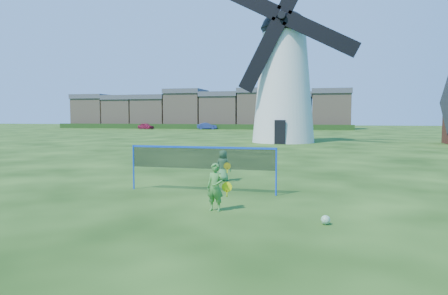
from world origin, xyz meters
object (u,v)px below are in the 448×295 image
(car_left, at_px, (146,126))
(player_girl, at_px, (215,187))
(windmill, at_px, (284,77))
(play_ball, at_px, (326,220))
(car_right, at_px, (207,126))
(badminton_net, at_px, (202,159))
(player_boy, at_px, (223,166))

(car_left, bearing_deg, player_girl, -131.64)
(windmill, height_order, car_left, windmill)
(play_ball, bearing_deg, car_right, 108.43)
(play_ball, height_order, car_right, car_right)
(player_girl, distance_m, car_left, 71.88)
(car_right, bearing_deg, car_left, 85.49)
(player_girl, bearing_deg, badminton_net, 123.00)
(player_boy, bearing_deg, player_girl, 111.30)
(windmill, xyz_separation_m, car_left, (-30.53, 34.59, -5.79))
(badminton_net, distance_m, play_ball, 5.30)
(windmill, distance_m, car_left, 46.49)
(player_boy, height_order, car_right, car_right)
(windmill, bearing_deg, player_boy, -89.84)
(player_girl, xyz_separation_m, car_right, (-19.73, 67.16, -0.00))
(badminton_net, height_order, car_right, badminton_net)
(player_girl, bearing_deg, play_ball, -5.27)
(windmill, xyz_separation_m, player_girl, (1.10, -29.96, -5.75))
(play_ball, xyz_separation_m, car_left, (-34.52, 65.26, 0.50))
(badminton_net, xyz_separation_m, car_left, (-30.47, 62.00, -0.53))
(badminton_net, height_order, play_ball, badminton_net)
(windmill, relative_size, player_boy, 15.27)
(player_boy, distance_m, car_right, 64.88)
(car_left, height_order, car_right, car_right)
(play_ball, distance_m, car_left, 73.83)
(player_boy, xyz_separation_m, play_ball, (3.92, -5.75, -0.50))
(player_girl, height_order, car_right, player_girl)
(windmill, height_order, badminton_net, windmill)
(play_ball, relative_size, car_left, 0.06)
(player_girl, distance_m, car_right, 70.00)
(badminton_net, height_order, player_boy, badminton_net)
(player_boy, bearing_deg, badminton_net, 96.88)
(windmill, bearing_deg, badminton_net, -90.11)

